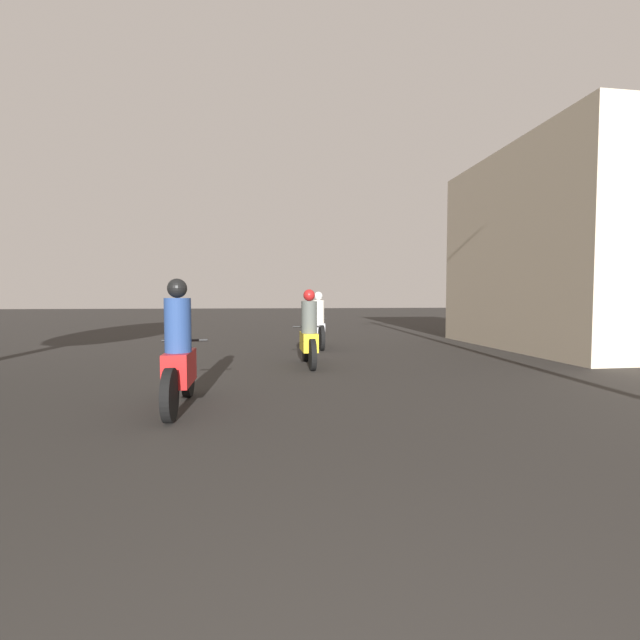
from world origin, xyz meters
TOP-DOWN VIEW (x-y plane):
  - motorcycle_red at (-1.21, 5.31)m, footprint 0.60×1.87m
  - motorcycle_yellow at (0.79, 8.49)m, footprint 0.60×1.87m
  - motorcycle_silver at (1.43, 11.67)m, footprint 0.60×2.09m
  - building_right_near at (9.07, 10.63)m, footprint 5.64×6.64m

SIDE VIEW (x-z plane):
  - motorcycle_yellow at x=0.79m, z-range -0.16..1.41m
  - motorcycle_silver at x=1.43m, z-range -0.15..1.42m
  - motorcycle_red at x=-1.21m, z-range -0.16..1.47m
  - building_right_near at x=9.07m, z-range 0.00..5.41m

